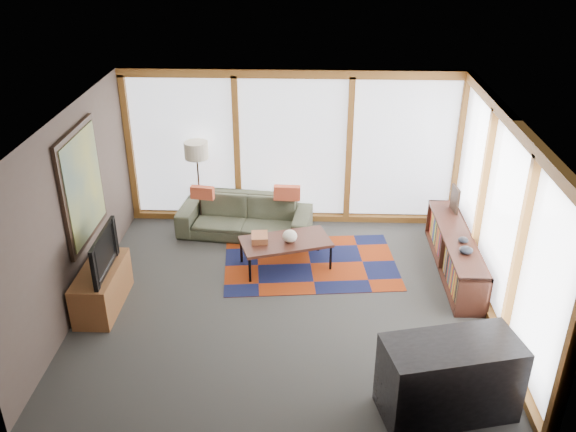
{
  "coord_description": "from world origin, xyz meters",
  "views": [
    {
      "loc": [
        0.28,
        -6.92,
        4.81
      ],
      "look_at": [
        0.0,
        0.4,
        1.1
      ],
      "focal_mm": 38.0,
      "sensor_mm": 36.0,
      "label": 1
    }
  ],
  "objects_px": {
    "bar_counter": "(449,378)",
    "bookshelf": "(455,253)",
    "sofa": "(245,216)",
    "floor_lamp": "(199,187)",
    "tv_console": "(102,288)",
    "television": "(97,252)",
    "coffee_table": "(286,253)"
  },
  "relations": [
    {
      "from": "floor_lamp",
      "to": "television",
      "type": "distance_m",
      "value": 2.5
    },
    {
      "from": "sofa",
      "to": "bar_counter",
      "type": "height_order",
      "value": "bar_counter"
    },
    {
      "from": "television",
      "to": "bar_counter",
      "type": "bearing_deg",
      "value": -113.14
    },
    {
      "from": "coffee_table",
      "to": "bookshelf",
      "type": "height_order",
      "value": "bookshelf"
    },
    {
      "from": "coffee_table",
      "to": "sofa",
      "type": "bearing_deg",
      "value": 125.3
    },
    {
      "from": "bookshelf",
      "to": "coffee_table",
      "type": "bearing_deg",
      "value": 179.27
    },
    {
      "from": "coffee_table",
      "to": "bar_counter",
      "type": "bearing_deg",
      "value": -57.65
    },
    {
      "from": "sofa",
      "to": "floor_lamp",
      "type": "height_order",
      "value": "floor_lamp"
    },
    {
      "from": "coffee_table",
      "to": "bookshelf",
      "type": "bearing_deg",
      "value": -0.73
    },
    {
      "from": "bar_counter",
      "to": "bookshelf",
      "type": "bearing_deg",
      "value": 63.4
    },
    {
      "from": "sofa",
      "to": "tv_console",
      "type": "bearing_deg",
      "value": -121.88
    },
    {
      "from": "floor_lamp",
      "to": "bar_counter",
      "type": "distance_m",
      "value": 5.21
    },
    {
      "from": "tv_console",
      "to": "bar_counter",
      "type": "height_order",
      "value": "bar_counter"
    },
    {
      "from": "bookshelf",
      "to": "tv_console",
      "type": "xyz_separation_m",
      "value": [
        -4.89,
        -1.09,
        -0.01
      ]
    },
    {
      "from": "sofa",
      "to": "tv_console",
      "type": "distance_m",
      "value": 2.72
    },
    {
      "from": "sofa",
      "to": "floor_lamp",
      "type": "distance_m",
      "value": 0.89
    },
    {
      "from": "sofa",
      "to": "bar_counter",
      "type": "distance_m",
      "value": 4.63
    },
    {
      "from": "coffee_table",
      "to": "tv_console",
      "type": "distance_m",
      "value": 2.65
    },
    {
      "from": "television",
      "to": "floor_lamp",
      "type": "bearing_deg",
      "value": -22.58
    },
    {
      "from": "bar_counter",
      "to": "tv_console",
      "type": "bearing_deg",
      "value": 143.89
    },
    {
      "from": "sofa",
      "to": "tv_console",
      "type": "relative_size",
      "value": 1.85
    },
    {
      "from": "sofa",
      "to": "floor_lamp",
      "type": "bearing_deg",
      "value": 175.44
    },
    {
      "from": "floor_lamp",
      "to": "tv_console",
      "type": "height_order",
      "value": "floor_lamp"
    },
    {
      "from": "floor_lamp",
      "to": "bookshelf",
      "type": "distance_m",
      "value": 4.14
    },
    {
      "from": "floor_lamp",
      "to": "sofa",
      "type": "bearing_deg",
      "value": -11.33
    },
    {
      "from": "sofa",
      "to": "bar_counter",
      "type": "relative_size",
      "value": 1.53
    },
    {
      "from": "coffee_table",
      "to": "tv_console",
      "type": "relative_size",
      "value": 1.12
    },
    {
      "from": "floor_lamp",
      "to": "tv_console",
      "type": "relative_size",
      "value": 1.32
    },
    {
      "from": "coffee_table",
      "to": "television",
      "type": "xyz_separation_m",
      "value": [
        -2.37,
        -1.17,
        0.65
      ]
    },
    {
      "from": "sofa",
      "to": "tv_console",
      "type": "xyz_separation_m",
      "value": [
        -1.7,
        -2.12,
        -0.02
      ]
    },
    {
      "from": "bookshelf",
      "to": "bar_counter",
      "type": "height_order",
      "value": "bar_counter"
    },
    {
      "from": "tv_console",
      "to": "television",
      "type": "xyz_separation_m",
      "value": [
        0.03,
        -0.05,
        0.57
      ]
    }
  ]
}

